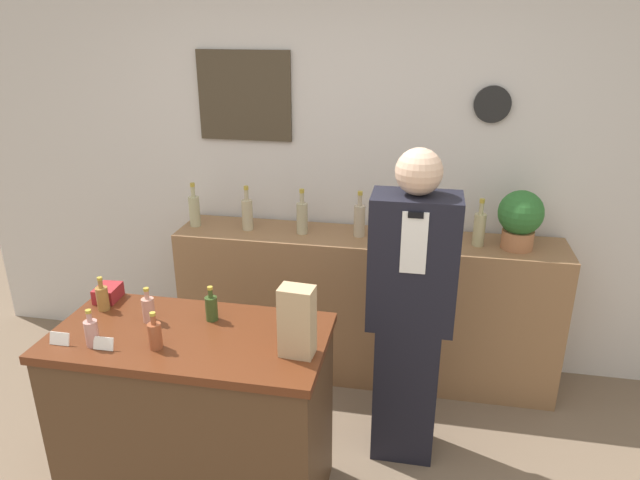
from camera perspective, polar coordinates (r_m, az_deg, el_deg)
The scene contains 20 objects.
back_wall at distance 3.70m, azimuth 1.61°, elevation 7.56°, with size 5.20×0.09×2.70m.
back_shelf at distance 3.72m, azimuth 4.50°, elevation -6.70°, with size 2.39×0.42×0.97m.
display_counter at distance 2.89m, azimuth -12.21°, elevation -17.00°, with size 1.24×0.62×0.92m.
shopkeeper at distance 2.93m, azimuth 8.97°, elevation -7.28°, with size 0.43×0.27×1.69m.
potted_plant at distance 3.47m, azimuth 19.39°, elevation 2.15°, with size 0.26×0.26×0.35m.
paper_bag at distance 2.35m, azimuth -2.31°, elevation -8.15°, with size 0.15×0.11×0.31m.
price_card_left at distance 2.72m, azimuth -24.60°, elevation -8.97°, with size 0.09×0.02×0.06m.
price_card_right at distance 2.61m, azimuth -20.84°, elevation -9.65°, with size 0.09×0.02×0.06m.
gift_box at distance 3.03m, azimuth -20.43°, elevation -4.98°, with size 0.11×0.15×0.07m.
counter_bottle_0 at distance 2.93m, azimuth -20.93°, elevation -5.39°, with size 0.06×0.06×0.17m.
counter_bottle_1 at distance 2.64m, azimuth -21.87°, elevation -8.54°, with size 0.06×0.06×0.17m.
counter_bottle_2 at distance 2.75m, azimuth -16.78°, elevation -6.61°, with size 0.06×0.06×0.17m.
counter_bottle_3 at distance 2.53m, azimuth -16.17°, elevation -9.09°, with size 0.06×0.06×0.17m.
counter_bottle_4 at distance 2.70m, azimuth -10.80°, elevation -6.64°, with size 0.06×0.06×0.17m.
shelf_bottle_0 at distance 3.76m, azimuth -12.45°, elevation 2.95°, with size 0.07×0.07×0.29m.
shelf_bottle_1 at distance 3.63m, azimuth -7.28°, elevation 2.65°, with size 0.07×0.07×0.29m.
shelf_bottle_2 at distance 3.54m, azimuth -1.80°, elevation 2.32°, with size 0.07×0.07×0.29m.
shelf_bottle_3 at distance 3.50m, azimuth 3.97°, elevation 2.06°, with size 0.07×0.07×0.29m.
shelf_bottle_4 at distance 3.46m, azimuth 9.78°, elevation 1.58°, with size 0.07×0.07×0.29m.
shelf_bottle_5 at distance 3.47m, azimuth 15.64°, elevation 1.15°, with size 0.07×0.07×0.29m.
Camera 1 is at (0.57, -1.55, 2.23)m, focal length 32.00 mm.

